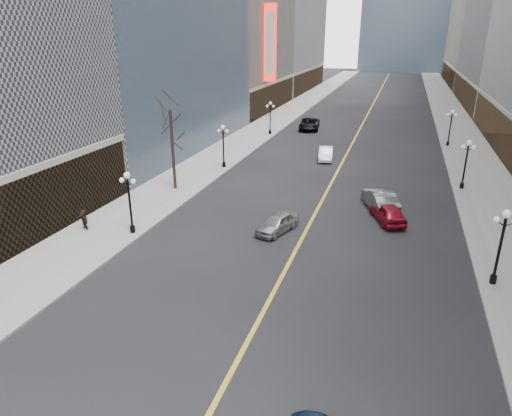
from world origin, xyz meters
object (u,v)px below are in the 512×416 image
Objects in this scene: car_sb_mid at (388,213)px; car_nb_mid at (326,154)px; car_sb_far at (380,200)px; streetlamp_east_3 at (451,124)px; streetlamp_west_2 at (223,142)px; streetlamp_east_2 at (466,159)px; streetlamp_east_1 at (502,240)px; car_nb_near at (277,223)px; streetlamp_west_3 at (270,114)px; car_nb_far at (309,124)px; streetlamp_west_1 at (129,196)px.

car_nb_mid is at bearing -87.68° from car_sb_mid.
car_sb_mid is 2.61m from car_sb_far.
streetlamp_west_2 is at bearing -142.67° from streetlamp_east_3.
streetlamp_east_1 is at bearing -90.00° from streetlamp_east_2.
car_nb_near is (-13.80, -32.43, -2.22)m from streetlamp_east_3.
streetlamp_east_2 is 1.00× the size of streetlamp_east_3.
streetlamp_east_2 is at bearing -153.26° from car_sb_far.
streetlamp_west_3 reaches higher than car_sb_mid.
car_nb_mid is (-13.80, 6.84, -2.18)m from streetlamp_east_2.
car_nb_near is at bearing 165.48° from streetlamp_east_1.
car_sb_mid is (17.39, -10.03, -2.16)m from streetlamp_west_2.
streetlamp_west_3 reaches higher than car_nb_far.
car_nb_mid is at bearing 153.63° from streetlamp_east_2.
streetlamp_east_2 is at bearing -34.24° from car_nb_mid.
streetlamp_west_1 is at bearing -119.40° from car_nb_mid.
car_nb_near is at bearing 20.03° from streetlamp_west_1.
streetlamp_east_1 reaches higher than car_nb_far.
streetlamp_east_1 is 36.00m from streetlamp_east_3.
streetlamp_west_1 reaches higher than car_nb_mid.
streetlamp_west_2 is 0.87× the size of car_sb_far.
streetlamp_east_2 is 0.87× the size of car_sb_far.
streetlamp_west_1 is 41.83m from car_nb_far.
car_sb_far is at bearing 123.58° from streetlamp_east_1.
streetlamp_west_1 reaches higher than car_nb_near.
streetlamp_east_2 is 1.00× the size of streetlamp_west_1.
streetlamp_west_3 reaches higher than car_nb_near.
car_sb_mid is 0.84× the size of car_sb_far.
car_nb_far is at bearing -90.96° from car_sb_mid.
streetlamp_east_3 and streetlamp_west_3 have the same top height.
car_sb_mid is at bearing -29.96° from streetlamp_west_2.
car_nb_near is 38.32m from car_nb_far.
car_nb_mid is at bearing -141.04° from streetlamp_east_3.
car_sb_far reaches higher than car_nb_far.
car_nb_mid is 0.71× the size of car_nb_far.
streetlamp_east_2 is 1.03× the size of car_nb_mid.
streetlamp_east_3 is (0.00, 18.00, 0.00)m from streetlamp_east_2.
streetlamp_west_3 is (-23.60, 18.00, 0.00)m from streetlamp_east_2.
streetlamp_west_2 reaches higher than car_nb_mid.
car_sb_mid is at bearing -58.18° from streetlamp_west_3.
streetlamp_west_1 is at bearing -90.00° from streetlamp_west_2.
car_nb_mid is (9.80, -11.16, -2.18)m from streetlamp_west_3.
streetlamp_east_2 is 10.45m from car_sb_far.
streetlamp_east_1 reaches higher than car_nb_mid.
streetlamp_east_1 is 1.00× the size of streetlamp_west_1.
streetlamp_east_1 is at bearing 0.00° from streetlamp_west_1.
streetlamp_east_3 reaches higher than car_nb_near.
streetlamp_east_1 is at bearing -72.61° from car_nb_far.
streetlamp_east_3 is 17.88m from car_nb_mid.
streetlamp_east_3 reaches higher than car_nb_mid.
streetlamp_east_2 is 1.04× the size of car_sb_mid.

